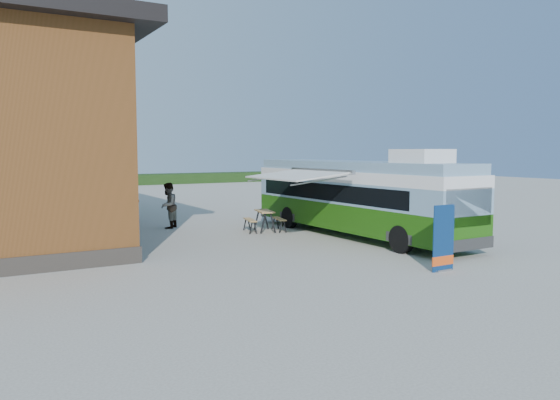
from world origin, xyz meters
TOP-DOWN VIEW (x-y plane):
  - ground at (0.00, 0.00)m, footprint 100.00×100.00m
  - hedge at (8.00, 38.00)m, footprint 40.00×3.00m
  - bus at (2.31, 0.90)m, footprint 2.57×11.11m
  - awning at (-0.22, 1.01)m, footprint 2.47×3.95m
  - banner at (0.50, -5.34)m, footprint 0.81×0.19m
  - picnic_table at (-0.24, 3.76)m, footprint 1.81×1.68m
  - person_a at (-4.01, 9.76)m, footprint 0.69×0.68m
  - person_b at (-3.40, 6.67)m, footprint 1.20×1.22m
  - slurry_tanker at (-5.70, 16.84)m, footprint 2.66×5.84m

SIDE VIEW (x-z plane):
  - ground at x=0.00m, z-range 0.00..0.00m
  - hedge at x=8.00m, z-range 0.00..1.00m
  - picnic_table at x=-0.24m, z-range 0.21..1.09m
  - banner at x=0.50m, z-range -0.17..1.69m
  - person_a at x=-4.01m, z-range 0.00..1.60m
  - person_b at x=-3.40m, z-range 0.00..1.98m
  - slurry_tanker at x=-5.70m, z-range 0.17..2.37m
  - bus at x=2.31m, z-range -0.08..3.32m
  - awning at x=-0.22m, z-range 2.23..2.73m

